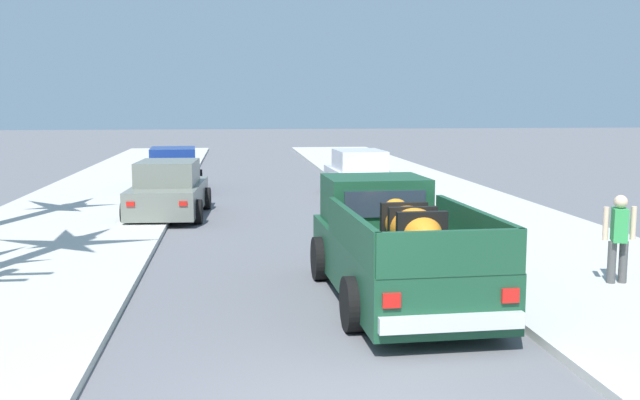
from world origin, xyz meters
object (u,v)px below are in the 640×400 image
object	(u,v)px
car_left_near	(169,191)
car_right_near	(360,175)
pedestrian	(619,236)
car_left_mid	(173,171)
pickup_truck	(395,248)

from	to	relation	value
car_left_near	car_right_near	world-z (taller)	same
car_left_near	pedestrian	xyz separation A→B (m)	(8.07, -8.81, 0.20)
car_right_near	pedestrian	size ratio (longest dim) A/B	2.71
car_left_near	car_left_mid	size ratio (longest dim) A/B	1.00
car_right_near	car_left_mid	distance (m)	6.61
car_left_near	pickup_truck	bearing A→B (deg)	-64.13
car_left_mid	car_left_near	bearing A→B (deg)	-86.65
pickup_truck	car_left_near	size ratio (longest dim) A/B	1.22
pickup_truck	pedestrian	size ratio (longest dim) A/B	3.31
car_left_near	car_left_mid	world-z (taller)	same
car_left_near	pedestrian	world-z (taller)	pedestrian
car_right_near	pedestrian	xyz separation A→B (m)	(2.15, -12.47, 0.20)
pickup_truck	car_left_mid	xyz separation A→B (m)	(-4.63, 14.64, -0.10)
car_right_near	car_left_mid	xyz separation A→B (m)	(-6.25, 2.13, 0.00)
car_left_near	car_right_near	bearing A→B (deg)	31.74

